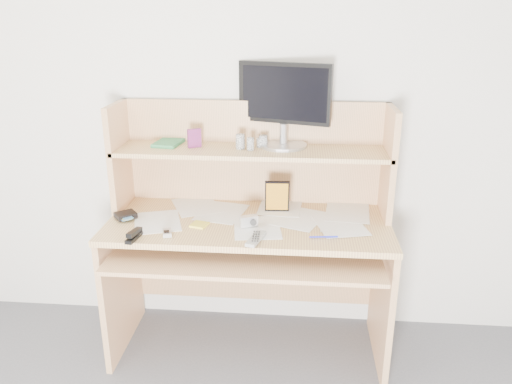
# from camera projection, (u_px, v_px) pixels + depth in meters

# --- Properties ---
(back_wall) EXTENTS (3.60, 0.04, 2.50)m
(back_wall) POSITION_uv_depth(u_px,v_px,m) (254.00, 109.00, 2.61)
(back_wall) COLOR beige
(back_wall) RESTS_ON floor
(desk) EXTENTS (1.40, 0.70, 1.30)m
(desk) POSITION_uv_depth(u_px,v_px,m) (250.00, 225.00, 2.57)
(desk) COLOR tan
(desk) RESTS_ON floor
(paper_clutter) EXTENTS (1.32, 0.54, 0.01)m
(paper_clutter) POSITION_uv_depth(u_px,v_px,m) (249.00, 220.00, 2.48)
(paper_clutter) COLOR silver
(paper_clutter) RESTS_ON desk
(keyboard) EXTENTS (0.44, 0.17, 0.03)m
(keyboard) POSITION_uv_depth(u_px,v_px,m) (241.00, 242.00, 2.46)
(keyboard) COLOR black
(keyboard) RESTS_ON desk
(tv_remote) EXTENTS (0.09, 0.17, 0.02)m
(tv_remote) POSITION_uv_depth(u_px,v_px,m) (256.00, 239.00, 2.25)
(tv_remote) COLOR gray
(tv_remote) RESTS_ON paper_clutter
(flip_phone) EXTENTS (0.06, 0.08, 0.02)m
(flip_phone) POSITION_uv_depth(u_px,v_px,m) (167.00, 232.00, 2.32)
(flip_phone) COLOR #AFAFB1
(flip_phone) RESTS_ON paper_clutter
(stapler) EXTENTS (0.05, 0.13, 0.04)m
(stapler) POSITION_uv_depth(u_px,v_px,m) (134.00, 235.00, 2.27)
(stapler) COLOR black
(stapler) RESTS_ON paper_clutter
(wallet) EXTENTS (0.13, 0.12, 0.02)m
(wallet) POSITION_uv_depth(u_px,v_px,m) (125.00, 215.00, 2.50)
(wallet) COLOR black
(wallet) RESTS_ON paper_clutter
(sticky_note_pad) EXTENTS (0.09, 0.09, 0.01)m
(sticky_note_pad) POSITION_uv_depth(u_px,v_px,m) (199.00, 225.00, 2.43)
(sticky_note_pad) COLOR yellow
(sticky_note_pad) RESTS_ON desk
(digital_camera) EXTENTS (0.09, 0.07, 0.05)m
(digital_camera) POSITION_uv_depth(u_px,v_px,m) (249.00, 221.00, 2.40)
(digital_camera) COLOR silver
(digital_camera) RESTS_ON paper_clutter
(game_case) EXTENTS (0.13, 0.02, 0.18)m
(game_case) POSITION_uv_depth(u_px,v_px,m) (277.00, 196.00, 2.54)
(game_case) COLOR black
(game_case) RESTS_ON paper_clutter
(blue_pen) EXTENTS (0.13, 0.02, 0.01)m
(blue_pen) POSITION_uv_depth(u_px,v_px,m) (324.00, 237.00, 2.28)
(blue_pen) COLOR #1822BA
(blue_pen) RESTS_ON paper_clutter
(card_box) EXTENTS (0.07, 0.05, 0.09)m
(card_box) POSITION_uv_depth(u_px,v_px,m) (194.00, 138.00, 2.52)
(card_box) COLOR maroon
(card_box) RESTS_ON desk
(shelf_book) EXTENTS (0.14, 0.19, 0.02)m
(shelf_book) POSITION_uv_depth(u_px,v_px,m) (168.00, 143.00, 2.59)
(shelf_book) COLOR #327D45
(shelf_book) RESTS_ON desk
(chip_stack_a) EXTENTS (0.04, 0.04, 0.06)m
(chip_stack_a) POSITION_uv_depth(u_px,v_px,m) (263.00, 141.00, 2.54)
(chip_stack_a) COLOR black
(chip_stack_a) RESTS_ON desk
(chip_stack_b) EXTENTS (0.05, 0.05, 0.07)m
(chip_stack_b) POSITION_uv_depth(u_px,v_px,m) (240.00, 142.00, 2.50)
(chip_stack_b) COLOR white
(chip_stack_b) RESTS_ON desk
(chip_stack_c) EXTENTS (0.04, 0.04, 0.05)m
(chip_stack_c) POSITION_uv_depth(u_px,v_px,m) (260.00, 143.00, 2.53)
(chip_stack_c) COLOR black
(chip_stack_c) RESTS_ON desk
(chip_stack_d) EXTENTS (0.04, 0.04, 0.06)m
(chip_stack_d) POSITION_uv_depth(u_px,v_px,m) (250.00, 144.00, 2.47)
(chip_stack_d) COLOR white
(chip_stack_d) RESTS_ON desk
(monitor) EXTENTS (0.47, 0.24, 0.42)m
(monitor) POSITION_uv_depth(u_px,v_px,m) (284.00, 102.00, 2.50)
(monitor) COLOR #B2B2B7
(monitor) RESTS_ON desk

